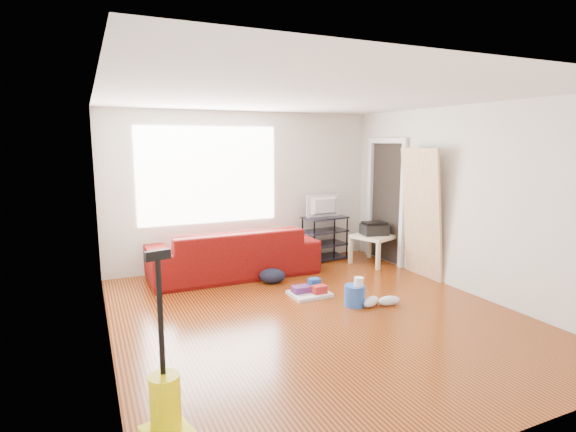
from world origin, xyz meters
name	(u,v)px	position (x,y,z in m)	size (l,w,h in m)	color
room	(317,208)	(0.07, 0.15, 1.25)	(4.51, 5.01, 2.51)	#431806
sofa	(234,275)	(-0.39, 1.95, 0.00)	(2.51, 0.98, 0.73)	#550E0B
tv_stand	(325,238)	(1.34, 2.22, 0.38)	(0.78, 0.50, 0.74)	black
tv	(325,206)	(1.34, 2.22, 0.93)	(0.64, 0.08, 0.37)	black
side_table	(374,239)	(1.95, 1.63, 0.41)	(0.77, 0.77, 0.49)	#C1B88E
printer	(374,229)	(1.95, 1.63, 0.59)	(0.46, 0.38, 0.21)	black
bucket	(354,305)	(0.58, 0.08, 0.00)	(0.26, 0.26, 0.26)	#2653B5
toilet_paper	(358,292)	(0.62, 0.05, 0.18)	(0.12, 0.12, 0.11)	white
cleaning_tray	(310,291)	(0.26, 0.66, 0.06)	(0.52, 0.42, 0.19)	silver
backpack	(272,283)	(0.00, 1.35, 0.00)	(0.38, 0.31, 0.21)	black
sneakers	(380,301)	(0.86, -0.06, 0.06)	(0.54, 0.27, 0.12)	silver
vacuum	(167,418)	(-2.00, -1.70, 0.25)	(0.35, 0.38, 1.35)	#F2E000
door_panel	(418,277)	(2.13, 0.71, 0.00)	(0.04, 0.78, 1.94)	#B07C55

